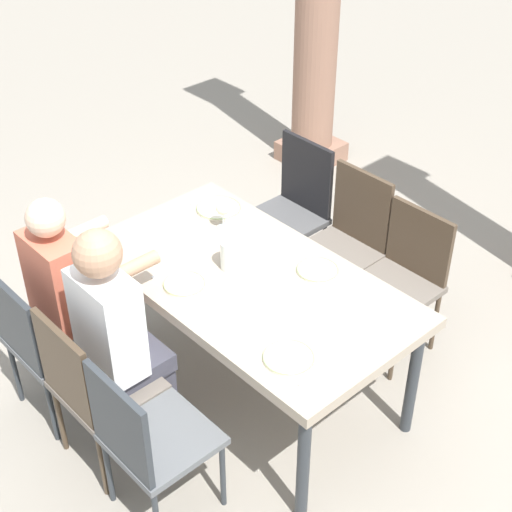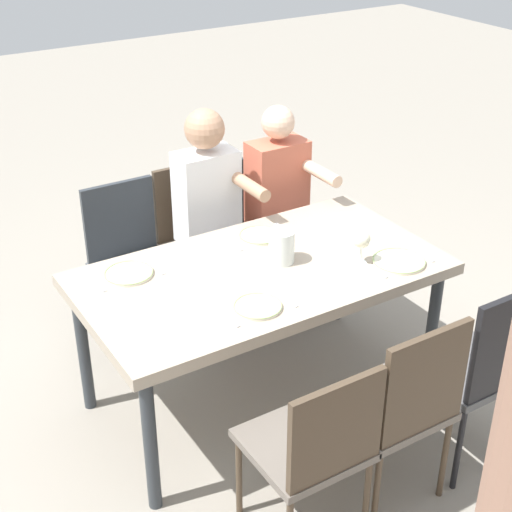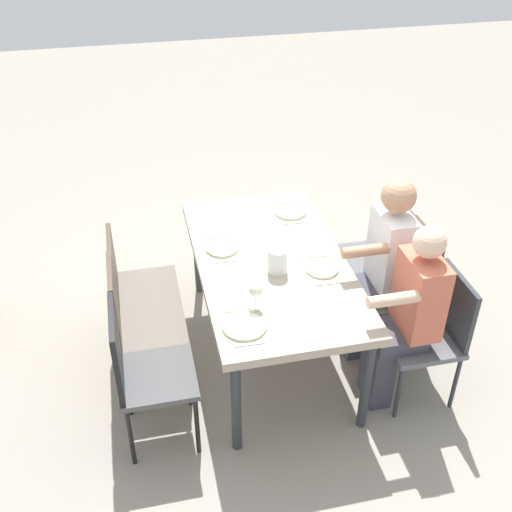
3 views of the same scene
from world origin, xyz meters
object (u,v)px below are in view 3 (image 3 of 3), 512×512
chair_mid_south (404,283)px  diner_woman_green (406,314)px  chair_mid_north (136,320)px  wine_glass_0 (256,290)px  plate_2 (222,248)px  dining_table (271,269)px  chair_east_north (134,283)px  chair_west_north (141,369)px  water_pitcher (277,262)px  chair_west_south (433,329)px  plate_3 (290,212)px  chair_east_south (379,250)px  diner_man_white (380,264)px  plate_0 (244,326)px  plate_1 (322,269)px

chair_mid_south → diner_woman_green: 0.53m
chair_mid_north → wine_glass_0: chair_mid_north is taller
plate_2 → dining_table: bearing=-124.4°
dining_table → chair_mid_north: 0.92m
chair_east_north → diner_woman_green: size_ratio=0.69×
chair_mid_north → wine_glass_0: (-0.32, -0.70, 0.36)m
chair_west_north → chair_mid_south: (0.46, -1.80, -0.02)m
water_pitcher → chair_west_south: bearing=-117.6°
diner_woman_green → plate_3: 1.23m
chair_mid_north → chair_east_south: size_ratio=1.03×
chair_mid_north → plate_3: (0.69, -1.18, 0.24)m
plate_3 → water_pitcher: 0.74m
chair_east_south → diner_man_white: 0.51m
diner_man_white → dining_table: bearing=79.9°
chair_mid_north → water_pitcher: 0.96m
wine_glass_0 → plate_3: (1.00, -0.48, -0.11)m
plate_0 → plate_1: (0.43, -0.59, 0.00)m
chair_east_south → diner_man_white: diner_man_white is taller
diner_man_white → chair_east_south: bearing=-23.8°
chair_east_south → water_pitcher: (-0.43, 0.89, 0.32)m
chair_east_north → plate_2: 0.67m
plate_2 → plate_3: (0.36, -0.57, -0.00)m
chair_mid_south → chair_east_south: bearing=0.0°
chair_west_south → chair_east_south: (0.89, -0.00, 0.01)m
chair_west_north → water_pitcher: (0.46, -0.91, 0.29)m
chair_east_south → plate_2: size_ratio=4.25×
chair_east_south → plate_1: (-0.48, 0.61, 0.26)m
chair_west_south → diner_man_white: 0.54m
chair_west_south → chair_east_north: size_ratio=1.01×
chair_mid_north → chair_mid_south: size_ratio=1.01×
chair_east_south → plate_1: bearing=128.1°
dining_table → chair_west_north: size_ratio=1.80×
chair_mid_north → wine_glass_0: size_ratio=5.58×
chair_west_north → chair_east_north: bearing=-0.3°
plate_3 → chair_mid_north: bearing=120.2°
plate_3 → chair_east_north: bearing=102.3°
diner_man_white → plate_0: diner_man_white is taller
chair_west_south → wine_glass_0: 1.17m
dining_table → plate_3: (0.56, -0.28, 0.07)m
chair_west_north → chair_east_south: chair_west_north is taller
chair_east_north → plate_3: 1.23m
chair_west_north → dining_table: bearing=-56.9°
chair_mid_south → chair_east_north: (0.43, 1.79, -0.03)m
plate_0 → wine_glass_0: 0.22m
chair_east_north → diner_woman_green: diner_woman_green is taller
chair_west_south → plate_2: (0.78, 1.18, 0.26)m
chair_east_north → plate_3: size_ratio=3.80×
plate_3 → water_pitcher: size_ratio=1.41×
chair_west_north → diner_man_white: bearing=-74.0°
chair_west_north → chair_east_south: (0.89, -1.80, -0.03)m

